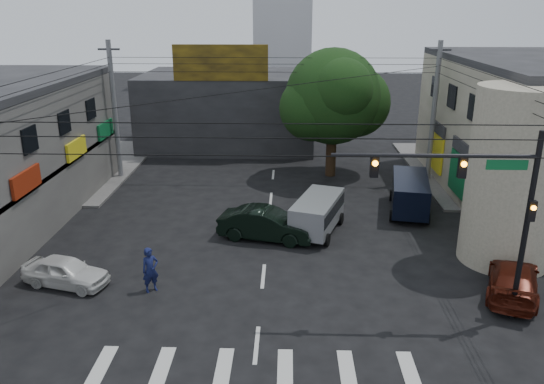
{
  "coord_description": "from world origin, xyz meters",
  "views": [
    {
      "loc": [
        1.02,
        -18.61,
        11.03
      ],
      "look_at": [
        0.32,
        4.0,
        3.2
      ],
      "focal_mm": 35.0,
      "sensor_mm": 36.0,
      "label": 1
    }
  ],
  "objects_px": {
    "white_compact": "(66,272)",
    "navy_van": "(410,195)",
    "traffic_gantry": "(483,197)",
    "maroon_sedan": "(513,279)",
    "dark_sedan": "(267,224)",
    "silver_minivan": "(317,215)",
    "utility_pole_far_left": "(115,111)",
    "utility_pole_far_right": "(434,113)",
    "street_tree": "(333,97)",
    "traffic_officer": "(150,270)"
  },
  "relations": [
    {
      "from": "dark_sedan",
      "to": "traffic_officer",
      "type": "distance_m",
      "value": 7.05
    },
    {
      "from": "utility_pole_far_left",
      "to": "maroon_sedan",
      "type": "bearing_deg",
      "value": -36.25
    },
    {
      "from": "dark_sedan",
      "to": "white_compact",
      "type": "height_order",
      "value": "dark_sedan"
    },
    {
      "from": "utility_pole_far_left",
      "to": "traffic_officer",
      "type": "xyz_separation_m",
      "value": [
        5.95,
        -15.4,
        -3.64
      ]
    },
    {
      "from": "dark_sedan",
      "to": "silver_minivan",
      "type": "bearing_deg",
      "value": -57.28
    },
    {
      "from": "street_tree",
      "to": "traffic_officer",
      "type": "xyz_separation_m",
      "value": [
        -8.55,
        -16.4,
        -4.51
      ]
    },
    {
      "from": "utility_pole_far_right",
      "to": "white_compact",
      "type": "xyz_separation_m",
      "value": [
        -18.75,
        -15.02,
        -3.97
      ]
    },
    {
      "from": "utility_pole_far_left",
      "to": "traffic_gantry",
      "type": "bearing_deg",
      "value": -42.86
    },
    {
      "from": "dark_sedan",
      "to": "navy_van",
      "type": "height_order",
      "value": "navy_van"
    },
    {
      "from": "street_tree",
      "to": "maroon_sedan",
      "type": "xyz_separation_m",
      "value": [
        6.2,
        -16.18,
        -4.79
      ]
    },
    {
      "from": "utility_pole_far_right",
      "to": "maroon_sedan",
      "type": "distance_m",
      "value": 15.68
    },
    {
      "from": "dark_sedan",
      "to": "traffic_officer",
      "type": "relative_size",
      "value": 2.65
    },
    {
      "from": "utility_pole_far_left",
      "to": "dark_sedan",
      "type": "height_order",
      "value": "utility_pole_far_left"
    },
    {
      "from": "traffic_gantry",
      "to": "maroon_sedan",
      "type": "bearing_deg",
      "value": 37.5
    },
    {
      "from": "traffic_gantry",
      "to": "traffic_officer",
      "type": "xyz_separation_m",
      "value": [
        -12.37,
        1.61,
        -3.87
      ]
    },
    {
      "from": "traffic_officer",
      "to": "utility_pole_far_left",
      "type": "bearing_deg",
      "value": 75.35
    },
    {
      "from": "traffic_gantry",
      "to": "traffic_officer",
      "type": "relative_size",
      "value": 3.75
    },
    {
      "from": "white_compact",
      "to": "navy_van",
      "type": "xyz_separation_m",
      "value": [
        16.22,
        9.08,
        0.38
      ]
    },
    {
      "from": "street_tree",
      "to": "utility_pole_far_left",
      "type": "xyz_separation_m",
      "value": [
        -14.5,
        -1.0,
        -0.87
      ]
    },
    {
      "from": "traffic_officer",
      "to": "utility_pole_far_right",
      "type": "bearing_deg",
      "value": 9.86
    },
    {
      "from": "street_tree",
      "to": "traffic_officer",
      "type": "bearing_deg",
      "value": -117.54
    },
    {
      "from": "utility_pole_far_left",
      "to": "dark_sedan",
      "type": "xyz_separation_m",
      "value": [
        10.49,
        -10.0,
        -3.8
      ]
    },
    {
      "from": "maroon_sedan",
      "to": "traffic_officer",
      "type": "height_order",
      "value": "traffic_officer"
    },
    {
      "from": "traffic_gantry",
      "to": "silver_minivan",
      "type": "height_order",
      "value": "traffic_gantry"
    },
    {
      "from": "navy_van",
      "to": "dark_sedan",
      "type": "bearing_deg",
      "value": 127.19
    },
    {
      "from": "dark_sedan",
      "to": "utility_pole_far_left",
      "type": "bearing_deg",
      "value": 59.48
    },
    {
      "from": "utility_pole_far_left",
      "to": "utility_pole_far_right",
      "type": "bearing_deg",
      "value": 0.0
    },
    {
      "from": "street_tree",
      "to": "silver_minivan",
      "type": "distance_m",
      "value": 11.14
    },
    {
      "from": "utility_pole_far_left",
      "to": "white_compact",
      "type": "bearing_deg",
      "value": -81.46
    },
    {
      "from": "maroon_sedan",
      "to": "traffic_officer",
      "type": "relative_size",
      "value": 2.63
    },
    {
      "from": "utility_pole_far_left",
      "to": "street_tree",
      "type": "bearing_deg",
      "value": 3.95
    },
    {
      "from": "street_tree",
      "to": "utility_pole_far_right",
      "type": "distance_m",
      "value": 6.63
    },
    {
      "from": "traffic_gantry",
      "to": "silver_minivan",
      "type": "xyz_separation_m",
      "value": [
        -5.25,
        7.93,
        -3.9
      ]
    },
    {
      "from": "utility_pole_far_left",
      "to": "maroon_sedan",
      "type": "height_order",
      "value": "utility_pole_far_left"
    },
    {
      "from": "utility_pole_far_left",
      "to": "silver_minivan",
      "type": "bearing_deg",
      "value": -34.78
    },
    {
      "from": "utility_pole_far_right",
      "to": "traffic_officer",
      "type": "bearing_deg",
      "value": -134.35
    },
    {
      "from": "traffic_gantry",
      "to": "navy_van",
      "type": "relative_size",
      "value": 1.37
    },
    {
      "from": "traffic_gantry",
      "to": "white_compact",
      "type": "height_order",
      "value": "traffic_gantry"
    },
    {
      "from": "utility_pole_far_left",
      "to": "utility_pole_far_right",
      "type": "xyz_separation_m",
      "value": [
        21.0,
        0.0,
        0.0
      ]
    },
    {
      "from": "traffic_gantry",
      "to": "dark_sedan",
      "type": "distance_m",
      "value": 11.26
    },
    {
      "from": "dark_sedan",
      "to": "traffic_officer",
      "type": "height_order",
      "value": "traffic_officer"
    },
    {
      "from": "street_tree",
      "to": "silver_minivan",
      "type": "height_order",
      "value": "street_tree"
    },
    {
      "from": "utility_pole_far_right",
      "to": "white_compact",
      "type": "bearing_deg",
      "value": -141.3
    },
    {
      "from": "street_tree",
      "to": "utility_pole_far_left",
      "type": "height_order",
      "value": "utility_pole_far_left"
    },
    {
      "from": "street_tree",
      "to": "utility_pole_far_left",
      "type": "relative_size",
      "value": 0.95
    },
    {
      "from": "street_tree",
      "to": "navy_van",
      "type": "relative_size",
      "value": 1.65
    },
    {
      "from": "silver_minivan",
      "to": "navy_van",
      "type": "height_order",
      "value": "navy_van"
    },
    {
      "from": "street_tree",
      "to": "traffic_gantry",
      "type": "relative_size",
      "value": 1.21
    },
    {
      "from": "utility_pole_far_right",
      "to": "navy_van",
      "type": "distance_m",
      "value": 7.39
    },
    {
      "from": "white_compact",
      "to": "silver_minivan",
      "type": "relative_size",
      "value": 0.84
    }
  ]
}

